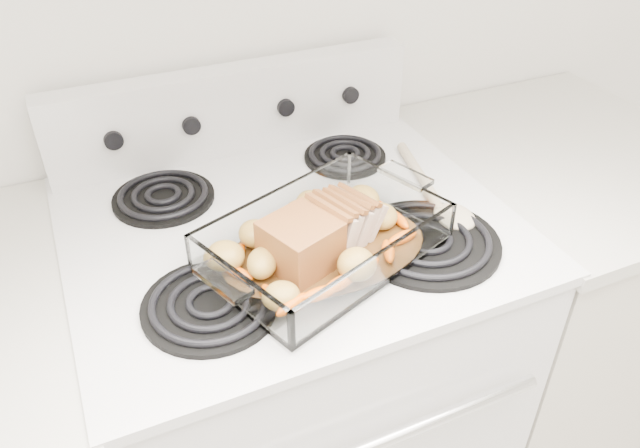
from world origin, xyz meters
name	(u,v)px	position (x,y,z in m)	size (l,w,h in m)	color
electric_range	(295,386)	(0.00, 1.66, 0.48)	(0.78, 0.70, 1.12)	silver
counter_right	(532,306)	(0.67, 1.66, 0.47)	(0.58, 0.68, 0.93)	beige
baking_dish	(325,245)	(0.02, 1.53, 0.96)	(0.37, 0.24, 0.07)	white
pork_roast	(313,234)	(-0.01, 1.53, 0.99)	(0.21, 0.10, 0.08)	brown
roast_vegetables	(314,230)	(0.01, 1.57, 0.97)	(0.35, 0.19, 0.04)	#D74700
wooden_spoon	(439,198)	(0.28, 1.60, 0.95)	(0.09, 0.31, 0.02)	beige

